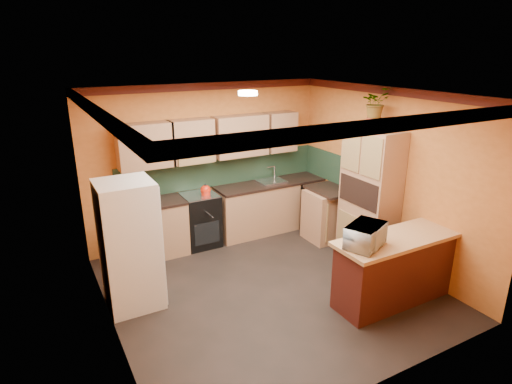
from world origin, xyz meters
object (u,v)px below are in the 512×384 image
at_px(base_cabinets_back, 233,214).
at_px(stove, 200,220).
at_px(breakfast_bar, 398,270).
at_px(pantry, 370,196).
at_px(fridge, 130,245).
at_px(microwave, 365,236).

height_order(base_cabinets_back, stove, stove).
height_order(base_cabinets_back, breakfast_bar, same).
relative_size(base_cabinets_back, pantry, 1.74).
distance_m(stove, fridge, 1.96).
height_order(base_cabinets_back, fridge, fridge).
height_order(stove, microwave, microwave).
bearing_deg(fridge, base_cabinets_back, 31.39).
distance_m(pantry, microwave, 1.59).
height_order(pantry, breakfast_bar, pantry).
xyz_separation_m(pantry, breakfast_bar, (-0.48, -1.13, -0.61)).
xyz_separation_m(stove, microwave, (1.03, -2.86, 0.62)).
xyz_separation_m(base_cabinets_back, breakfast_bar, (1.05, -2.86, 0.00)).
bearing_deg(base_cabinets_back, fridge, -148.61).
xyz_separation_m(base_cabinets_back, stove, (-0.63, -0.00, 0.02)).
distance_m(breakfast_bar, microwave, 0.91).
height_order(fridge, pantry, pantry).
xyz_separation_m(fridge, breakfast_bar, (3.12, -1.59, -0.41)).
bearing_deg(fridge, microwave, -32.71).
relative_size(breakfast_bar, microwave, 3.43).
relative_size(base_cabinets_back, stove, 4.01).
bearing_deg(fridge, stove, 41.14).
xyz_separation_m(base_cabinets_back, pantry, (1.53, -1.73, 0.61)).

